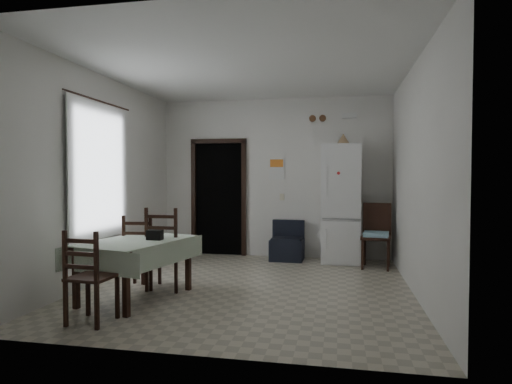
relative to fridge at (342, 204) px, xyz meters
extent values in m
plane|color=#B7AD95|center=(-1.22, -1.93, -1.01)|extent=(4.50, 4.50, 0.00)
cube|color=black|center=(-2.27, 0.53, 0.04)|extent=(0.90, 0.45, 2.10)
cube|color=black|center=(-2.76, 0.29, 0.04)|extent=(0.08, 0.10, 2.18)
cube|color=black|center=(-1.78, 0.29, 0.04)|extent=(0.08, 0.10, 2.18)
cube|color=black|center=(-2.27, 0.29, 1.13)|extent=(1.06, 0.10, 0.08)
cube|color=silver|center=(-3.37, -2.13, 0.54)|extent=(0.10, 1.20, 1.60)
cube|color=white|center=(-3.26, -2.13, 0.54)|extent=(0.02, 1.45, 1.85)
cylinder|color=black|center=(-3.25, -2.13, 1.49)|extent=(0.02, 1.60, 0.02)
cube|color=white|center=(-1.17, 0.31, 0.61)|extent=(0.28, 0.02, 0.40)
cube|color=orange|center=(-1.17, 0.30, 0.71)|extent=(0.24, 0.01, 0.14)
cube|color=beige|center=(-1.07, 0.31, 0.09)|extent=(0.08, 0.02, 0.12)
cylinder|color=#523520|center=(-0.52, 0.30, 1.51)|extent=(0.12, 0.03, 0.12)
cylinder|color=#523520|center=(-0.34, 0.30, 1.51)|extent=(0.12, 0.03, 0.12)
cube|color=white|center=(0.13, 0.28, 1.54)|extent=(0.25, 0.07, 0.09)
cone|color=tan|center=(0.02, -0.06, 1.10)|extent=(0.22, 0.22, 0.18)
cube|color=black|center=(-2.23, -2.67, -0.24)|extent=(0.18, 0.11, 0.12)
camera|label=1|loc=(-0.05, -7.47, 0.45)|focal=30.00mm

